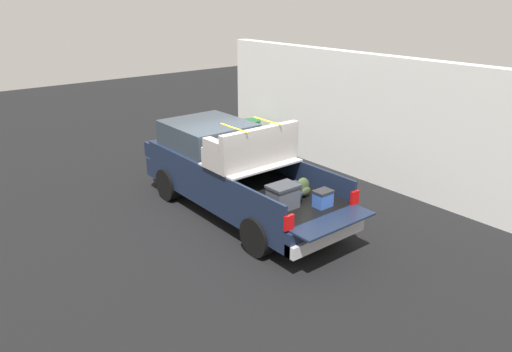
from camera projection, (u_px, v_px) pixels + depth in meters
name	position (u px, v px, depth m)	size (l,w,h in m)	color
ground_plane	(240.00, 213.00, 11.15)	(40.00, 40.00, 0.00)	black
pickup_truck	(230.00, 169.00, 11.08)	(6.05, 2.06, 2.23)	#162138
building_facade	(371.00, 119.00, 12.66)	(11.34, 0.36, 3.38)	white
trash_can	(251.00, 134.00, 15.63)	(0.60, 0.60, 0.98)	#1E592D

